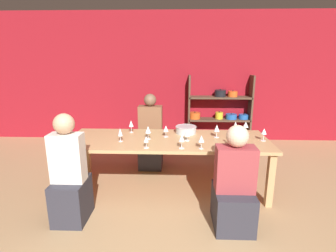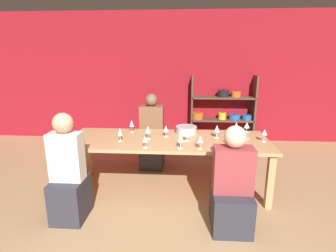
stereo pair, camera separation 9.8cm
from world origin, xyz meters
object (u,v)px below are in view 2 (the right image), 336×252
object	(u,v)px
wine_bottle_green	(236,141)
wine_glass_red_d	(217,129)
wine_glass_red_c	(145,139)
wine_glass_white_f	(187,133)
person_near_b	(232,191)
dining_table	(168,144)
mixing_bowl	(186,130)
wine_glass_white_e	(265,133)
wine_glass_empty_b	(166,129)
wine_glass_white_d	(236,126)
person_near_a	(69,180)
person_far_a	(152,140)
wine_glass_red_a	(200,139)
wine_glass_white_a	(120,132)
cell_phone	(244,139)
wine_glass_white_c	(247,125)
wine_glass_empty_a	(132,123)
wine_glass_red_b	(181,139)
shelf_unit	(222,117)
wine_glass_white_b	(148,130)

from	to	relation	value
wine_bottle_green	wine_glass_red_d	world-z (taller)	wine_bottle_green
wine_bottle_green	wine_glass_red_c	size ratio (longest dim) A/B	2.01
wine_glass_white_f	person_near_b	xyz separation A→B (m)	(0.47, -0.72, -0.41)
dining_table	mixing_bowl	xyz separation A→B (m)	(0.25, 0.29, 0.13)
wine_glass_white_e	wine_glass_empty_b	bearing A→B (deg)	174.17
wine_glass_white_e	person_near_b	xyz separation A→B (m)	(-0.51, -0.76, -0.43)
mixing_bowl	wine_glass_white_d	bearing A→B (deg)	5.03
wine_bottle_green	wine_glass_red_c	distance (m)	1.06
wine_glass_red_c	mixing_bowl	bearing A→B (deg)	53.22
person_near_a	person_far_a	bearing A→B (deg)	64.48
person_near_b	wine_glass_white_f	bearing A→B (deg)	123.22
wine_glass_red_a	wine_glass_white_a	size ratio (longest dim) A/B	0.93
mixing_bowl	cell_phone	world-z (taller)	mixing_bowl
wine_glass_red_a	wine_glass_white_c	size ratio (longest dim) A/B	1.12
wine_glass_red_a	wine_glass_red_c	world-z (taller)	wine_glass_red_a
wine_glass_empty_a	wine_glass_white_c	bearing A→B (deg)	3.77
wine_glass_red_b	wine_glass_white_d	world-z (taller)	wine_glass_red_b
wine_glass_white_e	wine_bottle_green	bearing A→B (deg)	-138.14
wine_glass_empty_b	cell_phone	xyz separation A→B (m)	(1.04, -0.07, -0.11)
wine_glass_empty_a	wine_glass_white_f	distance (m)	0.87
cell_phone	person_near_b	xyz separation A→B (m)	(-0.28, -0.82, -0.32)
shelf_unit	mixing_bowl	size ratio (longest dim) A/B	4.72
shelf_unit	wine_glass_white_b	world-z (taller)	shelf_unit
wine_glass_white_a	wine_glass_white_f	bearing A→B (deg)	4.07
wine_glass_white_b	wine_glass_red_c	world-z (taller)	wine_glass_white_b
person_near_b	mixing_bowl	bearing A→B (deg)	113.89
wine_glass_white_c	person_near_a	distance (m)	2.47
wine_glass_white_d	wine_glass_empty_a	xyz separation A→B (m)	(-1.49, -0.06, 0.02)
wine_glass_white_c	wine_glass_white_d	size ratio (longest dim) A/B	0.91
shelf_unit	wine_glass_white_c	xyz separation A→B (m)	(0.12, -1.75, 0.27)
wine_glass_red_a	wine_glass_red_b	xyz separation A→B (m)	(-0.23, 0.00, 0.00)
person_near_a	dining_table	bearing A→B (deg)	35.81
wine_glass_red_a	wine_glass_empty_b	distance (m)	0.64
wine_glass_red_a	wine_glass_red_d	bearing A→B (deg)	62.20
wine_glass_white_a	person_near_a	world-z (taller)	person_near_a
wine_glass_white_a	wine_glass_red_d	xyz separation A→B (m)	(1.26, 0.23, 0.00)
mixing_bowl	person_near_a	size ratio (longest dim) A/B	0.25
shelf_unit	cell_phone	xyz separation A→B (m)	(0.01, -2.12, 0.17)
wine_glass_white_a	wine_glass_white_d	xyz separation A→B (m)	(1.56, 0.48, -0.01)
wine_glass_red_d	wine_glass_white_f	xyz separation A→B (m)	(-0.40, -0.17, -0.02)
wine_glass_white_c	person_near_a	bearing A→B (deg)	-151.95
wine_glass_red_a	mixing_bowl	bearing A→B (deg)	103.75
wine_bottle_green	wine_glass_white_d	world-z (taller)	wine_bottle_green
wine_glass_red_b	wine_glass_white_b	distance (m)	0.56
dining_table	wine_glass_white_d	bearing A→B (deg)	19.98
wine_glass_white_c	wine_glass_white_f	world-z (taller)	wine_glass_white_f
wine_glass_red_b	wine_glass_white_b	bearing A→B (deg)	141.34
wine_glass_red_d	wine_glass_empty_a	distance (m)	1.21
person_near_a	wine_glass_white_c	bearing A→B (deg)	28.05
wine_glass_red_b	wine_glass_white_e	world-z (taller)	wine_glass_red_b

